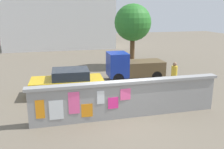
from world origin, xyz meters
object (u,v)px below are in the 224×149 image
car_parked (68,82)px  person_walking (174,73)px  tree_roadside (133,23)px  auto_rickshaw_truck (132,67)px  motorcycle (166,93)px

car_parked → person_walking: 5.92m
person_walking → tree_roadside: tree_roadside is taller
auto_rickshaw_truck → person_walking: bearing=-56.6°
motorcycle → tree_roadside: bearing=83.5°
motorcycle → tree_roadside: size_ratio=0.38×
person_walking → car_parked: bearing=173.6°
person_walking → tree_roadside: 6.67m
auto_rickshaw_truck → person_walking: (1.63, -2.48, 0.09)m
car_parked → tree_roadside: tree_roadside is taller
car_parked → motorcycle: size_ratio=2.05×
auto_rickshaw_truck → tree_roadside: tree_roadside is taller
person_walking → tree_roadside: bearing=93.6°
auto_rickshaw_truck → person_walking: 2.97m
car_parked → motorcycle: 5.14m
auto_rickshaw_truck → motorcycle: size_ratio=1.93×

